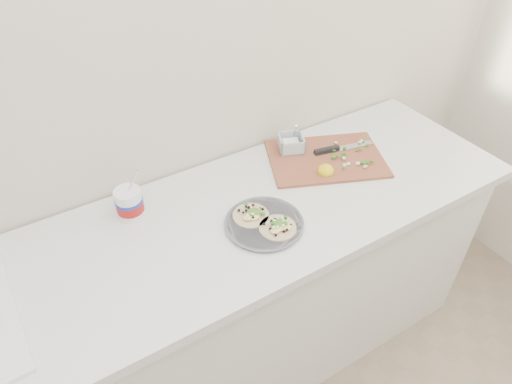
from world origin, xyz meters
TOP-DOWN VIEW (x-y plane):
  - counter at (0.00, 1.43)m, footprint 2.44×0.66m
  - taco_plate at (0.22, 1.33)m, footprint 0.26×0.26m
  - tub at (-0.13, 1.60)m, footprint 0.09×0.09m
  - cutboard at (0.63, 1.53)m, footprint 0.53×0.46m

SIDE VIEW (x-z plane):
  - counter at x=0.00m, z-range 0.00..0.90m
  - cutboard at x=0.63m, z-range 0.88..0.95m
  - taco_plate at x=0.22m, z-range 0.90..0.94m
  - tub at x=-0.13m, z-range 0.86..1.07m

